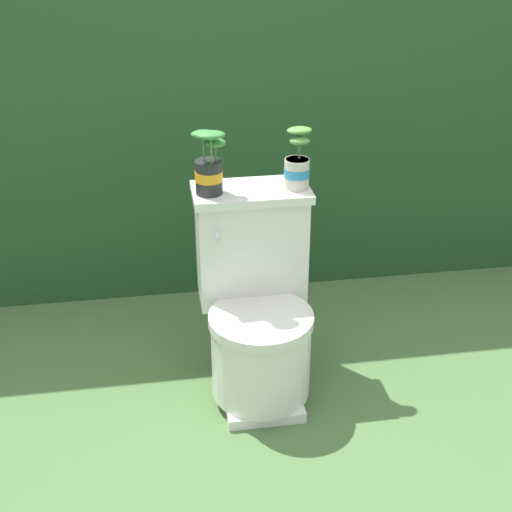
# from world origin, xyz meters

# --- Properties ---
(ground_plane) EXTENTS (12.00, 12.00, 0.00)m
(ground_plane) POSITION_xyz_m (0.00, 0.00, 0.00)
(ground_plane) COLOR #4C703D
(hedge_backdrop) EXTENTS (3.37, 0.69, 1.63)m
(hedge_backdrop) POSITION_xyz_m (0.00, 1.17, 0.81)
(hedge_backdrop) COLOR #234723
(hedge_backdrop) RESTS_ON ground
(toilet) EXTENTS (0.41, 0.52, 0.75)m
(toilet) POSITION_xyz_m (0.05, 0.11, 0.34)
(toilet) COLOR silver
(toilet) RESTS_ON ground
(potted_plant_left) EXTENTS (0.12, 0.11, 0.23)m
(potted_plant_left) POSITION_xyz_m (-0.09, 0.21, 0.85)
(potted_plant_left) COLOR #262628
(potted_plant_left) RESTS_ON toilet
(potted_plant_midleft) EXTENTS (0.10, 0.10, 0.21)m
(potted_plant_midleft) POSITION_xyz_m (0.21, 0.22, 0.83)
(potted_plant_midleft) COLOR beige
(potted_plant_midleft) RESTS_ON toilet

